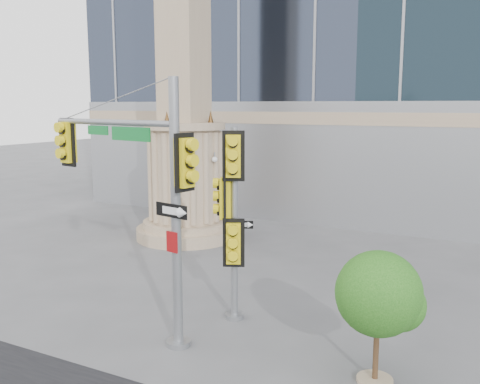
% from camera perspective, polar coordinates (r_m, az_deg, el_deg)
% --- Properties ---
extents(ground, '(120.00, 120.00, 0.00)m').
position_cam_1_polar(ground, '(13.73, -5.49, -15.93)').
color(ground, '#545456').
rests_on(ground, ground).
extents(monument, '(4.40, 4.40, 16.60)m').
position_cam_1_polar(monument, '(23.24, -5.94, 8.45)').
color(monument, tan).
rests_on(monument, ground).
extents(main_signal_pole, '(4.97, 1.35, 6.48)m').
position_cam_1_polar(main_signal_pole, '(13.41, -10.44, 1.31)').
color(main_signal_pole, slate).
rests_on(main_signal_pole, ground).
extents(secondary_signal_pole, '(0.99, 0.72, 5.27)m').
position_cam_1_polar(secondary_signal_pole, '(14.19, -0.88, -1.87)').
color(secondary_signal_pole, slate).
rests_on(secondary_signal_pole, ground).
extents(street_tree, '(1.84, 1.80, 2.87)m').
position_cam_1_polar(street_tree, '(11.67, 14.73, -10.81)').
color(street_tree, tan).
rests_on(street_tree, ground).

